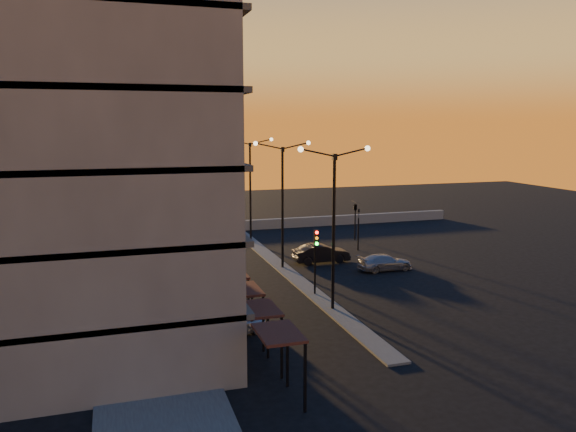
# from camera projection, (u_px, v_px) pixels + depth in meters

# --- Properties ---
(ground) EXTENTS (120.00, 120.00, 0.00)m
(ground) POSITION_uv_depth(u_px,v_px,m) (333.00, 310.00, 32.67)
(ground) COLOR black
(ground) RESTS_ON ground
(sidewalk_west) EXTENTS (5.00, 40.00, 0.12)m
(sidewalk_west) POSITION_uv_depth(u_px,v_px,m) (143.00, 305.00, 33.31)
(sidewalk_west) COLOR #4B4B48
(sidewalk_west) RESTS_ON ground
(median) EXTENTS (1.20, 36.00, 0.12)m
(median) POSITION_uv_depth(u_px,v_px,m) (283.00, 268.00, 42.07)
(median) COLOR #4B4B48
(median) RESTS_ON ground
(parapet) EXTENTS (44.00, 0.50, 1.00)m
(parapet) POSITION_uv_depth(u_px,v_px,m) (256.00, 225.00, 57.65)
(parapet) COLOR slate
(parapet) RESTS_ON ground
(building) EXTENTS (14.35, 17.08, 25.00)m
(building) POSITION_uv_depth(u_px,v_px,m) (62.00, 98.00, 26.62)
(building) COLOR slate
(building) RESTS_ON ground
(streetlamp_near) EXTENTS (4.32, 0.32, 9.51)m
(streetlamp_near) POSITION_uv_depth(u_px,v_px,m) (334.00, 215.00, 31.76)
(streetlamp_near) COLOR black
(streetlamp_near) RESTS_ON ground
(streetlamp_mid) EXTENTS (4.32, 0.32, 9.51)m
(streetlamp_mid) POSITION_uv_depth(u_px,v_px,m) (282.00, 195.00, 41.18)
(streetlamp_mid) COLOR black
(streetlamp_mid) RESTS_ON ground
(streetlamp_far) EXTENTS (4.32, 0.32, 9.51)m
(streetlamp_far) POSITION_uv_depth(u_px,v_px,m) (250.00, 182.00, 50.59)
(streetlamp_far) COLOR black
(streetlamp_far) RESTS_ON ground
(traffic_light_main) EXTENTS (0.28, 0.44, 4.25)m
(traffic_light_main) POSITION_uv_depth(u_px,v_px,m) (316.00, 251.00, 34.90)
(traffic_light_main) COLOR black
(traffic_light_main) RESTS_ON ground
(signal_east_a) EXTENTS (0.13, 0.16, 3.60)m
(signal_east_a) POSITION_uv_depth(u_px,v_px,m) (358.00, 228.00, 47.91)
(signal_east_a) COLOR black
(signal_east_a) RESTS_ON ground
(signal_east_b) EXTENTS (0.42, 1.99, 3.60)m
(signal_east_b) POSITION_uv_depth(u_px,v_px,m) (355.00, 207.00, 51.93)
(signal_east_b) COLOR black
(signal_east_b) RESTS_ON ground
(car_hatchback) EXTENTS (4.11, 2.41, 1.31)m
(car_hatchback) POSITION_uv_depth(u_px,v_px,m) (230.00, 323.00, 28.67)
(car_hatchback) COLOR #AFB1B7
(car_hatchback) RESTS_ON ground
(car_sedan) EXTENTS (4.43, 1.56, 1.46)m
(car_sedan) POSITION_uv_depth(u_px,v_px,m) (321.00, 253.00, 43.83)
(car_sedan) COLOR black
(car_sedan) RESTS_ON ground
(car_wagon) EXTENTS (4.12, 1.71, 1.19)m
(car_wagon) POSITION_uv_depth(u_px,v_px,m) (385.00, 262.00, 41.53)
(car_wagon) COLOR #999BA0
(car_wagon) RESTS_ON ground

